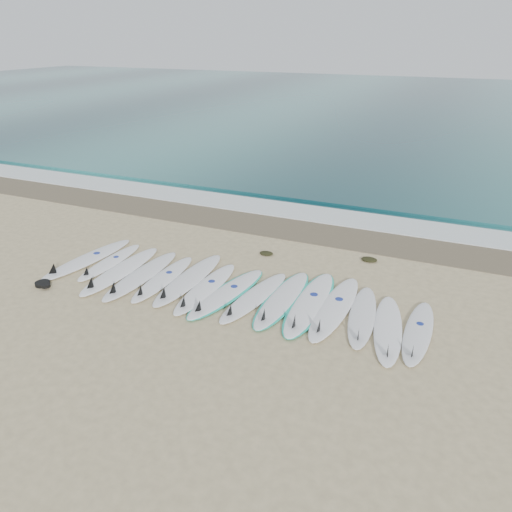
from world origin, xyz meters
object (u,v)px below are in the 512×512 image
at_px(surfboard_14, 418,333).
at_px(leash_coil, 43,284).
at_px(surfboard_0, 86,259).
at_px(surfboard_7, 226,293).

bearing_deg(surfboard_14, leash_coil, -170.67).
relative_size(surfboard_0, surfboard_7, 1.05).
distance_m(surfboard_7, leash_coil, 4.08).
xyz_separation_m(surfboard_0, surfboard_14, (7.83, -0.10, -0.01)).
bearing_deg(surfboard_7, surfboard_0, -173.52).
relative_size(surfboard_7, surfboard_14, 1.15).
height_order(surfboard_0, surfboard_7, surfboard_0).
bearing_deg(leash_coil, surfboard_0, 90.36).
distance_m(surfboard_14, leash_coil, 7.93).
height_order(surfboard_0, leash_coil, surfboard_0).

